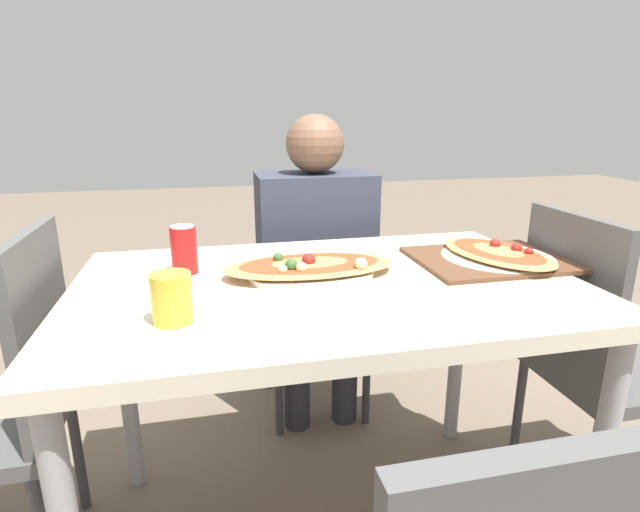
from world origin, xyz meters
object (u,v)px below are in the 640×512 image
(person_seated, at_px, (316,248))
(pizza_second, at_px, (498,255))
(chair_side_right, at_px, (592,350))
(drink_glass, at_px, (172,298))
(soda_can, at_px, (184,250))
(dining_table, at_px, (328,311))
(pizza_main, at_px, (310,268))
(chair_side_left, at_px, (4,397))
(chair_far_seated, at_px, (310,285))

(person_seated, distance_m, pizza_second, 0.69)
(chair_side_right, bearing_deg, drink_glass, -82.15)
(chair_side_right, xyz_separation_m, person_seated, (-0.70, 0.63, 0.19))
(person_seated, distance_m, soda_can, 0.67)
(dining_table, bearing_deg, person_seated, 80.51)
(dining_table, height_order, pizza_main, pizza_main)
(chair_side_right, bearing_deg, person_seated, -131.86)
(person_seated, relative_size, drink_glass, 11.62)
(chair_side_right, distance_m, person_seated, 0.96)
(soda_can, xyz_separation_m, drink_glass, (-0.01, -0.32, -0.01))
(person_seated, bearing_deg, pizza_second, 125.70)
(chair_side_left, distance_m, person_seated, 1.06)
(pizza_second, bearing_deg, drink_glass, -164.96)
(chair_far_seated, distance_m, chair_side_left, 1.11)
(chair_side_right, distance_m, pizza_main, 0.89)
(drink_glass, xyz_separation_m, pizza_second, (0.86, 0.23, -0.03))
(person_seated, bearing_deg, dining_table, 80.51)
(chair_side_left, relative_size, chair_side_right, 1.00)
(chair_far_seated, bearing_deg, pizza_second, 120.68)
(chair_side_left, height_order, person_seated, person_seated)
(pizza_main, xyz_separation_m, pizza_second, (0.54, 0.00, -0.00))
(chair_side_right, bearing_deg, chair_far_seated, -136.77)
(chair_far_seated, height_order, drink_glass, chair_far_seated)
(chair_side_right, distance_m, pizza_second, 0.43)
(pizza_main, relative_size, pizza_second, 1.10)
(chair_far_seated, relative_size, chair_side_left, 1.00)
(chair_side_left, relative_size, soda_can, 7.32)
(pizza_main, xyz_separation_m, soda_can, (-0.31, 0.09, 0.04))
(dining_table, relative_size, chair_side_right, 1.35)
(chair_far_seated, bearing_deg, soda_can, 52.58)
(pizza_main, bearing_deg, dining_table, -58.32)
(pizza_main, bearing_deg, soda_can, 164.45)
(dining_table, relative_size, soda_can, 9.88)
(chair_side_left, relative_size, pizza_second, 2.27)
(dining_table, distance_m, chair_side_left, 0.83)
(pizza_second, bearing_deg, pizza_main, -179.78)
(drink_glass, distance_m, pizza_second, 0.89)
(person_seated, relative_size, pizza_main, 2.65)
(chair_far_seated, xyz_separation_m, drink_glass, (-0.46, -0.90, 0.32))
(chair_side_left, bearing_deg, pizza_second, -91.47)
(chair_far_seated, distance_m, pizza_second, 0.84)
(chair_side_left, xyz_separation_m, chair_side_right, (1.60, -0.10, 0.00))
(chair_far_seated, bearing_deg, dining_table, 82.01)
(pizza_second, bearing_deg, chair_far_seated, 120.68)
(person_seated, bearing_deg, chair_side_right, 138.14)
(chair_side_left, xyz_separation_m, pizza_second, (1.30, -0.03, 0.29))
(person_seated, distance_m, pizza_main, 0.58)
(chair_far_seated, bearing_deg, drink_glass, 62.85)
(chair_side_left, height_order, pizza_second, chair_side_left)
(soda_can, bearing_deg, chair_side_left, -173.56)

